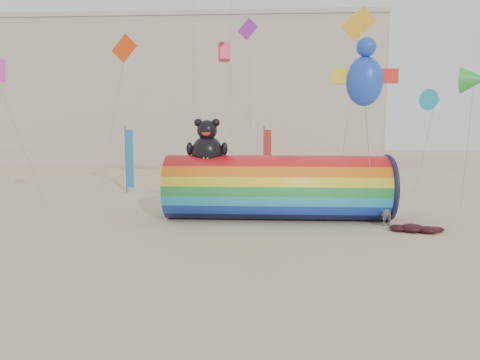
{
  "coord_description": "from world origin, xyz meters",
  "views": [
    {
      "loc": [
        1.65,
        -20.08,
        5.03
      ],
      "look_at": [
        0.5,
        1.5,
        2.4
      ],
      "focal_mm": 32.0,
      "sensor_mm": 36.0,
      "label": 1
    }
  ],
  "objects_px": {
    "hotel_building": "(174,93)",
    "fabric_bundle": "(416,228)",
    "kite_handler": "(386,208)",
    "windsock_assembly": "(277,186)"
  },
  "relations": [
    {
      "from": "hotel_building",
      "to": "fabric_bundle",
      "type": "xyz_separation_m",
      "value": [
        21.14,
        -45.25,
        -10.14
      ]
    },
    {
      "from": "hotel_building",
      "to": "fabric_bundle",
      "type": "bearing_deg",
      "value": -64.96
    },
    {
      "from": "windsock_assembly",
      "to": "kite_handler",
      "type": "bearing_deg",
      "value": -13.94
    },
    {
      "from": "hotel_building",
      "to": "windsock_assembly",
      "type": "height_order",
      "value": "hotel_building"
    },
    {
      "from": "hotel_building",
      "to": "fabric_bundle",
      "type": "relative_size",
      "value": 23.06
    },
    {
      "from": "kite_handler",
      "to": "fabric_bundle",
      "type": "height_order",
      "value": "kite_handler"
    },
    {
      "from": "kite_handler",
      "to": "fabric_bundle",
      "type": "bearing_deg",
      "value": 108.33
    },
    {
      "from": "kite_handler",
      "to": "windsock_assembly",
      "type": "bearing_deg",
      "value": -36.71
    },
    {
      "from": "windsock_assembly",
      "to": "hotel_building",
      "type": "bearing_deg",
      "value": 108.71
    },
    {
      "from": "hotel_building",
      "to": "kite_handler",
      "type": "xyz_separation_m",
      "value": [
        20.04,
        -43.99,
        -9.39
      ]
    }
  ]
}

